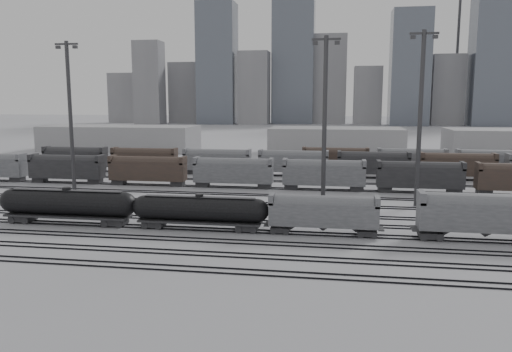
# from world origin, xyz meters

# --- Properties ---
(ground) EXTENTS (900.00, 900.00, 0.00)m
(ground) POSITION_xyz_m (0.00, 0.00, 0.00)
(ground) COLOR silver
(ground) RESTS_ON ground
(tracks) EXTENTS (220.00, 71.50, 0.16)m
(tracks) POSITION_xyz_m (0.00, 17.50, 0.08)
(tracks) COLOR black
(tracks) RESTS_ON ground
(tank_car_a) EXTENTS (19.30, 3.22, 4.77)m
(tank_car_a) POSITION_xyz_m (-25.23, 1.00, 2.76)
(tank_car_a) COLOR black
(tank_car_a) RESTS_ON ground
(tank_car_b) EXTENTS (17.90, 2.98, 4.42)m
(tank_car_b) POSITION_xyz_m (-6.98, 1.00, 2.56)
(tank_car_b) COLOR black
(tank_car_b) RESTS_ON ground
(hopper_car_a) EXTENTS (13.41, 2.67, 4.80)m
(hopper_car_a) POSITION_xyz_m (8.74, 1.00, 2.96)
(hopper_car_a) COLOR black
(hopper_car_a) RESTS_ON ground
(hopper_car_b) EXTENTS (15.61, 3.10, 5.58)m
(hopper_car_b) POSITION_xyz_m (27.68, 1.00, 3.45)
(hopper_car_b) COLOR black
(hopper_car_b) RESTS_ON ground
(light_mast_b) EXTENTS (4.27, 0.68, 26.69)m
(light_mast_b) POSITION_xyz_m (-36.95, 23.79, 14.16)
(light_mast_b) COLOR #37373A
(light_mast_b) RESTS_ON ground
(light_mast_c) EXTENTS (4.06, 0.65, 25.40)m
(light_mast_c) POSITION_xyz_m (8.37, 12.91, 13.48)
(light_mast_c) COLOR #37373A
(light_mast_c) RESTS_ON ground
(light_mast_d) EXTENTS (4.30, 0.69, 26.87)m
(light_mast_d) POSITION_xyz_m (22.70, 20.34, 14.26)
(light_mast_d) COLOR #37373A
(light_mast_d) RESTS_ON ground
(bg_string_near) EXTENTS (151.00, 3.00, 5.60)m
(bg_string_near) POSITION_xyz_m (8.00, 32.00, 2.80)
(bg_string_near) COLOR gray
(bg_string_near) RESTS_ON ground
(bg_string_mid) EXTENTS (151.00, 3.00, 5.60)m
(bg_string_mid) POSITION_xyz_m (18.00, 48.00, 2.80)
(bg_string_mid) COLOR black
(bg_string_mid) RESTS_ON ground
(bg_string_far) EXTENTS (66.00, 3.00, 5.60)m
(bg_string_far) POSITION_xyz_m (35.50, 56.00, 2.80)
(bg_string_far) COLOR #44332B
(bg_string_far) RESTS_ON ground
(warehouse_left) EXTENTS (50.00, 18.00, 8.00)m
(warehouse_left) POSITION_xyz_m (-60.00, 95.00, 4.00)
(warehouse_left) COLOR #A3A3A6
(warehouse_left) RESTS_ON ground
(warehouse_mid) EXTENTS (40.00, 18.00, 8.00)m
(warehouse_mid) POSITION_xyz_m (10.00, 95.00, 4.00)
(warehouse_mid) COLOR #A3A3A6
(warehouse_mid) RESTS_ON ground
(warehouse_right) EXTENTS (35.00, 18.00, 8.00)m
(warehouse_right) POSITION_xyz_m (60.00, 95.00, 4.00)
(warehouse_right) COLOR #A3A3A6
(warehouse_right) RESTS_ON ground
(skyline) EXTENTS (316.00, 22.40, 95.00)m
(skyline) POSITION_xyz_m (10.84, 280.00, 34.73)
(skyline) COLOR gray
(skyline) RESTS_ON ground
(crane_left) EXTENTS (42.00, 1.80, 100.00)m
(crane_left) POSITION_xyz_m (-28.74, 305.00, 57.39)
(crane_left) COLOR #37373A
(crane_left) RESTS_ON ground
(crane_right) EXTENTS (42.00, 1.80, 100.00)m
(crane_right) POSITION_xyz_m (91.26, 305.00, 57.39)
(crane_right) COLOR #37373A
(crane_right) RESTS_ON ground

